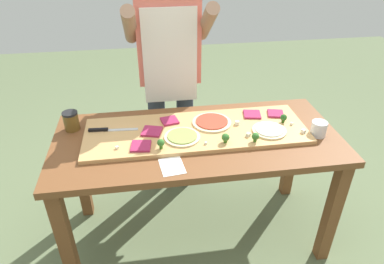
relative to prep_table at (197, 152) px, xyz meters
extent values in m
plane|color=#60704C|center=(0.00, 0.00, -0.67)|extent=(8.00, 8.00, 0.00)
cube|color=brown|center=(-0.75, -0.30, -0.30)|extent=(0.07, 0.07, 0.74)
cube|color=brown|center=(0.75, -0.30, -0.30)|extent=(0.07, 0.07, 0.74)
cube|color=brown|center=(-0.75, 0.30, -0.30)|extent=(0.07, 0.07, 0.74)
cube|color=brown|center=(0.75, 0.30, -0.30)|extent=(0.07, 0.07, 0.74)
cube|color=brown|center=(0.00, 0.00, 0.09)|extent=(1.62, 0.73, 0.04)
cube|color=tan|center=(0.00, 0.04, 0.12)|extent=(1.27, 0.43, 0.02)
cube|color=#B7BABF|center=(-0.41, 0.10, 0.14)|extent=(0.17, 0.03, 0.00)
cube|color=black|center=(-0.55, 0.10, 0.14)|extent=(0.11, 0.03, 0.02)
cylinder|color=beige|center=(0.10, 0.10, 0.14)|extent=(0.23, 0.23, 0.01)
cylinder|color=#BC3D28|center=(0.10, 0.10, 0.15)|extent=(0.19, 0.19, 0.01)
cylinder|color=beige|center=(0.41, -0.04, 0.14)|extent=(0.19, 0.19, 0.01)
cylinder|color=silver|center=(0.41, -0.04, 0.15)|extent=(0.16, 0.16, 0.01)
cylinder|color=beige|center=(-0.09, -0.04, 0.14)|extent=(0.20, 0.20, 0.01)
cylinder|color=#899E4C|center=(-0.09, -0.04, 0.15)|extent=(0.16, 0.16, 0.01)
cube|color=#9E234C|center=(-0.25, 0.05, 0.14)|extent=(0.13, 0.13, 0.01)
cube|color=#9E234C|center=(0.51, 0.14, 0.14)|extent=(0.11, 0.11, 0.01)
cube|color=#9E234C|center=(-0.14, 0.15, 0.14)|extent=(0.11, 0.11, 0.01)
cube|color=#9E234C|center=(-0.32, -0.09, 0.14)|extent=(0.12, 0.12, 0.01)
cube|color=#9E234C|center=(0.37, 0.15, 0.14)|extent=(0.12, 0.12, 0.01)
cylinder|color=#3F7220|center=(0.29, -0.13, 0.14)|extent=(0.02, 0.02, 0.02)
sphere|color=#38752D|center=(0.29, -0.13, 0.17)|extent=(0.04, 0.04, 0.04)
cylinder|color=#3F7220|center=(-0.21, -0.12, 0.15)|extent=(0.02, 0.02, 0.02)
sphere|color=#38752D|center=(-0.21, -0.12, 0.17)|extent=(0.04, 0.04, 0.04)
cylinder|color=#2C5915|center=(0.52, 0.04, 0.14)|extent=(0.02, 0.02, 0.02)
sphere|color=#23561E|center=(0.52, 0.04, 0.17)|extent=(0.04, 0.04, 0.04)
cylinder|color=#3F7220|center=(0.13, -0.12, 0.14)|extent=(0.02, 0.02, 0.02)
sphere|color=#38752D|center=(0.13, -0.12, 0.17)|extent=(0.04, 0.04, 0.04)
cube|color=silver|center=(0.27, -0.07, 0.14)|extent=(0.03, 0.03, 0.02)
cube|color=white|center=(0.03, -0.12, 0.14)|extent=(0.02, 0.02, 0.01)
cube|color=silver|center=(0.56, 0.01, 0.14)|extent=(0.02, 0.02, 0.01)
cube|color=white|center=(0.24, 0.06, 0.15)|extent=(0.02, 0.02, 0.02)
cube|color=silver|center=(-0.44, -0.09, 0.14)|extent=(0.02, 0.02, 0.01)
cube|color=white|center=(0.59, -0.08, 0.14)|extent=(0.03, 0.03, 0.02)
cylinder|color=white|center=(0.68, -0.09, 0.15)|extent=(0.09, 0.09, 0.09)
cylinder|color=white|center=(0.68, -0.09, 0.14)|extent=(0.08, 0.08, 0.05)
cylinder|color=brown|center=(-0.71, 0.19, 0.16)|extent=(0.09, 0.09, 0.10)
cylinder|color=black|center=(-0.71, 0.19, 0.22)|extent=(0.09, 0.09, 0.01)
cube|color=white|center=(-0.17, -0.25, 0.11)|extent=(0.13, 0.16, 0.00)
cylinder|color=#333847|center=(-0.20, 0.56, -0.22)|extent=(0.12, 0.12, 0.90)
cylinder|color=#333847|center=(0.00, 0.56, -0.22)|extent=(0.12, 0.12, 0.90)
cube|color=#DB6B5B|center=(-0.10, 0.56, 0.51)|extent=(0.40, 0.20, 0.55)
cube|color=silver|center=(-0.10, 0.45, 0.43)|extent=(0.34, 0.01, 0.60)
cylinder|color=#997056|center=(-0.33, 0.46, 0.63)|extent=(0.08, 0.39, 0.31)
cylinder|color=#997056|center=(0.13, 0.46, 0.63)|extent=(0.08, 0.39, 0.31)
camera|label=1|loc=(-0.27, -1.63, 1.17)|focal=32.39mm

